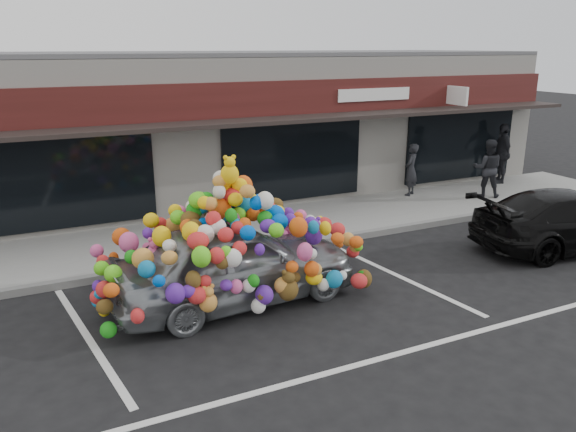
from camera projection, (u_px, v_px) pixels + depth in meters
name	position (u px, v px, depth m)	size (l,w,h in m)	color
ground	(276.00, 306.00, 10.10)	(90.00, 90.00, 0.00)	black
shop_building	(160.00, 127.00, 16.77)	(24.00, 7.20, 4.31)	white
sidewalk	(208.00, 236.00, 13.54)	(26.00, 3.00, 0.15)	gray
kerb	(229.00, 257.00, 12.24)	(26.00, 0.18, 0.16)	slate
parking_stripe_left	(89.00, 339.00, 8.96)	(0.12, 4.40, 0.01)	silver
parking_stripe_mid	(397.00, 275.00, 11.43)	(0.12, 4.40, 0.01)	silver
lane_line	(450.00, 339.00, 8.94)	(14.00, 0.12, 0.01)	silver
toy_car	(233.00, 253.00, 10.01)	(3.22, 4.89, 2.77)	gray
black_sedan	(571.00, 220.00, 12.81)	(4.66, 1.89, 1.35)	black
pedestrian_a	(411.00, 170.00, 16.77)	(0.57, 0.37, 1.56)	black
pedestrian_b	(487.00, 168.00, 16.61)	(0.84, 0.65, 1.72)	black
pedestrian_c	(502.00, 153.00, 18.30)	(0.47, 1.14, 1.94)	#252228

